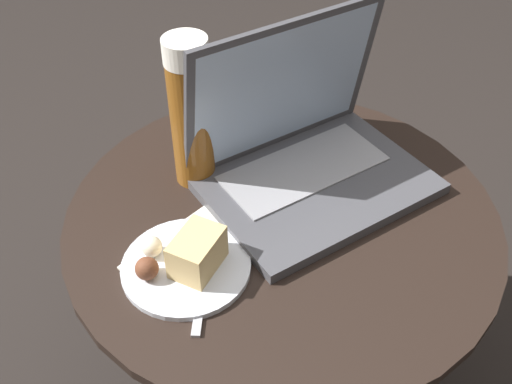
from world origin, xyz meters
TOP-DOWN VIEW (x-y plane):
  - ground_plane at (0.00, 0.00)m, footprint 6.00×6.00m
  - table at (0.00, 0.00)m, footprint 0.67×0.67m
  - napkin at (-0.16, -0.01)m, footprint 0.20×0.17m
  - laptop at (0.08, 0.05)m, footprint 0.35×0.25m
  - beer_glass at (-0.07, 0.15)m, footprint 0.07×0.07m
  - snack_plate at (-0.18, -0.02)m, footprint 0.18×0.18m
  - fork at (-0.17, -0.05)m, footprint 0.11×0.15m

SIDE VIEW (x-z plane):
  - ground_plane at x=0.00m, z-range 0.00..0.00m
  - table at x=0.00m, z-range 0.10..0.61m
  - napkin at x=-0.16m, z-range 0.50..0.51m
  - fork at x=-0.17m, z-range 0.50..0.51m
  - snack_plate at x=-0.18m, z-range 0.49..0.56m
  - laptop at x=0.08m, z-range 0.43..0.69m
  - beer_glass at x=-0.07m, z-range 0.51..0.76m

